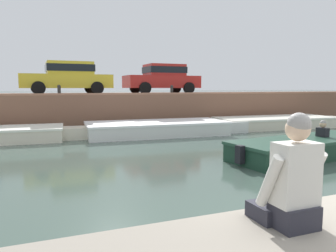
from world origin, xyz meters
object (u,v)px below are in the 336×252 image
(boat_moored_central_white, at_px, (163,128))
(boat_moored_east_cream, at_px, (280,122))
(motorboat_passing, at_px, (311,147))
(car_left_inner_yellow, at_px, (68,77))
(bottle_drink, at_px, (284,220))
(mooring_bollard_east, at_px, (172,89))
(boat_moored_west_cream, at_px, (1,135))
(car_centre_red, at_px, (163,78))
(person_seated_left, at_px, (291,183))
(mooring_bollard_mid, at_px, (59,90))

(boat_moored_central_white, relative_size, boat_moored_east_cream, 0.98)
(motorboat_passing, xyz_separation_m, car_left_inner_yellow, (-5.92, 9.39, 2.21))
(car_left_inner_yellow, distance_m, bottle_drink, 14.57)
(mooring_bollard_east, bearing_deg, boat_moored_central_white, -119.60)
(boat_moored_west_cream, relative_size, car_centre_red, 1.47)
(car_centre_red, bearing_deg, motorboat_passing, -83.55)
(mooring_bollard_east, xyz_separation_m, bottle_drink, (-4.22, -12.92, -0.98))
(boat_moored_central_white, xyz_separation_m, mooring_bollard_east, (1.29, 2.27, 1.60))
(mooring_bollard_east, bearing_deg, bottle_drink, -108.08)
(boat_moored_west_cream, bearing_deg, boat_moored_east_cream, -0.62)
(mooring_bollard_east, bearing_deg, car_centre_red, 86.37)
(boat_moored_east_cream, bearing_deg, car_left_inner_yellow, 160.28)
(bottle_drink, bearing_deg, boat_moored_east_cream, 49.98)
(boat_moored_central_white, height_order, mooring_bollard_east, mooring_bollard_east)
(boat_moored_central_white, distance_m, bottle_drink, 11.07)
(person_seated_left, distance_m, bottle_drink, 0.31)
(mooring_bollard_mid, xyz_separation_m, bottle_drink, (1.03, -12.92, -0.98))
(mooring_bollard_mid, distance_m, mooring_bollard_east, 5.25)
(boat_moored_west_cream, height_order, car_centre_red, car_centre_red)
(mooring_bollard_mid, bearing_deg, boat_moored_central_white, -29.81)
(motorboat_passing, bearing_deg, person_seated_left, -136.35)
(boat_moored_west_cream, bearing_deg, car_left_inner_yellow, 51.75)
(boat_moored_central_white, height_order, bottle_drink, bottle_drink)
(car_centre_red, xyz_separation_m, person_seated_left, (-4.19, -14.39, -1.31))
(person_seated_left, bearing_deg, boat_moored_west_cream, 106.72)
(boat_moored_west_cream, bearing_deg, person_seated_left, -73.28)
(boat_moored_east_cream, height_order, car_centre_red, car_centre_red)
(mooring_bollard_mid, xyz_separation_m, person_seated_left, (1.15, -12.84, -0.70))
(motorboat_passing, distance_m, person_seated_left, 7.31)
(car_left_inner_yellow, bearing_deg, mooring_bollard_mid, -107.51)
(boat_moored_west_cream, relative_size, car_left_inner_yellow, 1.37)
(car_left_inner_yellow, bearing_deg, boat_moored_west_cream, -128.25)
(boat_moored_central_white, bearing_deg, car_left_inner_yellow, 132.23)
(mooring_bollard_mid, relative_size, bottle_drink, 2.18)
(boat_moored_central_white, xyz_separation_m, car_left_inner_yellow, (-3.47, 3.82, 2.20))
(motorboat_passing, bearing_deg, car_left_inner_yellow, 122.22)
(car_left_inner_yellow, height_order, bottle_drink, car_left_inner_yellow)
(boat_moored_central_white, distance_m, mooring_bollard_mid, 4.83)
(boat_moored_east_cream, distance_m, bottle_drink, 14.35)
(mooring_bollard_mid, bearing_deg, boat_moored_east_cream, -10.75)
(car_left_inner_yellow, height_order, person_seated_left, car_left_inner_yellow)
(boat_moored_east_cream, bearing_deg, boat_moored_central_white, -177.06)
(boat_moored_central_white, bearing_deg, mooring_bollard_east, 60.40)
(car_centre_red, xyz_separation_m, mooring_bollard_east, (-0.10, -1.55, -0.61))
(car_left_inner_yellow, height_order, car_centre_red, same)
(car_left_inner_yellow, height_order, mooring_bollard_mid, car_left_inner_yellow)
(car_left_inner_yellow, relative_size, car_centre_red, 1.08)
(boat_moored_west_cream, xyz_separation_m, bottle_drink, (3.19, -11.11, 0.64))
(boat_moored_west_cream, xyz_separation_m, mooring_bollard_east, (7.41, 1.81, 1.62))
(mooring_bollard_mid, height_order, mooring_bollard_east, same)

